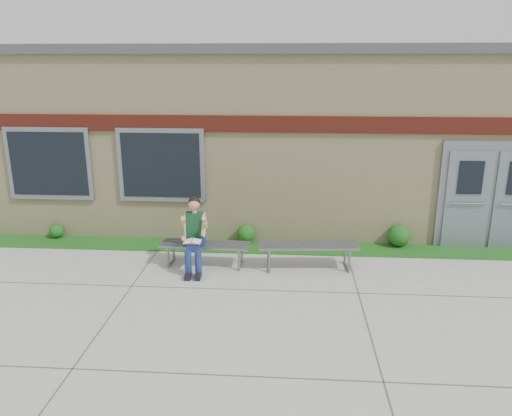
{
  "coord_description": "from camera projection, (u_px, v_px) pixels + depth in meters",
  "views": [
    {
      "loc": [
        -0.22,
        -7.45,
        3.84
      ],
      "look_at": [
        -0.86,
        1.7,
        1.15
      ],
      "focal_mm": 35.0,
      "sensor_mm": 36.0,
      "label": 1
    }
  ],
  "objects": [
    {
      "name": "bench_right",
      "position": [
        308.0,
        250.0,
        9.58
      ],
      "size": [
        1.93,
        0.67,
        0.49
      ],
      "rotation": [
        0.0,
        0.0,
        0.08
      ],
      "color": "slate",
      "rests_on": "ground"
    },
    {
      "name": "grass_strip",
      "position": [
        299.0,
        248.0,
        10.69
      ],
      "size": [
        16.0,
        0.8,
        0.02
      ],
      "primitive_type": "cube",
      "color": "#184B14",
      "rests_on": "ground"
    },
    {
      "name": "bench_left",
      "position": [
        205.0,
        248.0,
        9.72
      ],
      "size": [
        1.75,
        0.56,
        0.45
      ],
      "rotation": [
        0.0,
        0.0,
        -0.04
      ],
      "color": "slate",
      "rests_on": "ground"
    },
    {
      "name": "shrub_east",
      "position": [
        399.0,
        235.0,
        10.71
      ],
      "size": [
        0.48,
        0.48,
        0.48
      ],
      "primitive_type": "sphere",
      "color": "#184B14",
      "rests_on": "grass_strip"
    },
    {
      "name": "shrub_mid",
      "position": [
        246.0,
        233.0,
        10.95
      ],
      "size": [
        0.4,
        0.4,
        0.4
      ],
      "primitive_type": "sphere",
      "color": "#184B14",
      "rests_on": "grass_strip"
    },
    {
      "name": "girl",
      "position": [
        194.0,
        234.0,
        9.42
      ],
      "size": [
        0.53,
        0.87,
        1.41
      ],
      "rotation": [
        0.0,
        0.0,
        0.04
      ],
      "color": "navy",
      "rests_on": "ground"
    },
    {
      "name": "school_building",
      "position": [
        299.0,
        130.0,
        13.34
      ],
      "size": [
        16.2,
        6.22,
        4.2
      ],
      "color": "beige",
      "rests_on": "ground"
    },
    {
      "name": "ground",
      "position": [
        301.0,
        305.0,
        8.2
      ],
      "size": [
        80.0,
        80.0,
        0.0
      ],
      "primitive_type": "plane",
      "color": "#9E9E99",
      "rests_on": "ground"
    },
    {
      "name": "shrub_west",
      "position": [
        57.0,
        231.0,
        11.25
      ],
      "size": [
        0.32,
        0.32,
        0.32
      ],
      "primitive_type": "sphere",
      "color": "#184B14",
      "rests_on": "grass_strip"
    }
  ]
}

